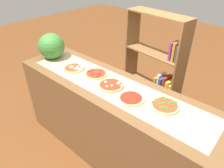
# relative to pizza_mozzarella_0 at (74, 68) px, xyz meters

# --- Properties ---
(ground_plane) EXTENTS (12.00, 12.00, 0.00)m
(ground_plane) POSITION_rel_pizza_mozzarella_0_xyz_m (0.52, 0.02, -0.92)
(ground_plane) COLOR brown
(counter) EXTENTS (2.21, 0.60, 0.91)m
(counter) POSITION_rel_pizza_mozzarella_0_xyz_m (0.52, 0.02, -0.47)
(counter) COLOR brown
(counter) RESTS_ON ground_plane
(parchment_paper) EXTENTS (1.92, 0.41, 0.00)m
(parchment_paper) POSITION_rel_pizza_mozzarella_0_xyz_m (0.52, 0.02, -0.01)
(parchment_paper) COLOR tan
(parchment_paper) RESTS_ON counter
(pizza_mozzarella_0) EXTENTS (0.22, 0.22, 0.03)m
(pizza_mozzarella_0) POSITION_rel_pizza_mozzarella_0_xyz_m (0.00, 0.00, 0.00)
(pizza_mozzarella_0) COLOR #DBB26B
(pizza_mozzarella_0) RESTS_ON parchment_paper
(pizza_pepperoni_1) EXTENTS (0.23, 0.23, 0.02)m
(pizza_pepperoni_1) POSITION_rel_pizza_mozzarella_0_xyz_m (0.26, 0.07, -0.00)
(pizza_pepperoni_1) COLOR tan
(pizza_pepperoni_1) RESTS_ON parchment_paper
(pizza_mushroom_2) EXTENTS (0.23, 0.23, 0.03)m
(pizza_mushroom_2) POSITION_rel_pizza_mozzarella_0_xyz_m (0.52, 0.01, 0.00)
(pizza_mushroom_2) COLOR #DBB26B
(pizza_mushroom_2) RESTS_ON parchment_paper
(pizza_plain_3) EXTENTS (0.22, 0.22, 0.02)m
(pizza_plain_3) POSITION_rel_pizza_mozzarella_0_xyz_m (0.78, -0.03, -0.00)
(pizza_plain_3) COLOR #E5C17F
(pizza_plain_3) RESTS_ON parchment_paper
(pizza_spinach_4) EXTENTS (0.23, 0.23, 0.03)m
(pizza_spinach_4) POSITION_rel_pizza_mozzarella_0_xyz_m (1.04, 0.06, 0.00)
(pizza_spinach_4) COLOR #E5C17F
(pizza_spinach_4) RESTS_ON parchment_paper
(watermelon) EXTENTS (0.29, 0.29, 0.29)m
(watermelon) POSITION_rel_pizza_mozzarella_0_xyz_m (-0.40, 0.02, 0.13)
(watermelon) COLOR #387A33
(watermelon) RESTS_ON counter
(bookshelf) EXTENTS (0.80, 0.34, 1.40)m
(bookshelf) POSITION_rel_pizza_mozzarella_0_xyz_m (0.54, 0.87, -0.31)
(bookshelf) COLOR brown
(bookshelf) RESTS_ON ground_plane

